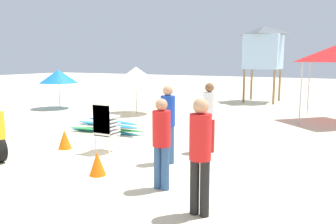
{
  "coord_description": "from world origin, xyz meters",
  "views": [
    {
      "loc": [
        5.27,
        -5.35,
        2.29
      ],
      "look_at": [
        1.22,
        2.29,
        0.97
      ],
      "focal_mm": 36.95,
      "sensor_mm": 36.0,
      "label": 1
    }
  ],
  "objects_px": {
    "surfboard_pile": "(107,127)",
    "beach_umbrella_left": "(136,75)",
    "stacked_plastic_chairs": "(104,123)",
    "lifeguard_near_center": "(200,149)",
    "lifeguard_near_left": "(161,138)",
    "beach_umbrella_mid": "(58,76)",
    "lifeguard_far_right": "(209,113)",
    "traffic_cone_far": "(65,139)",
    "lifeguard_near_right": "(168,119)",
    "traffic_cone_near": "(97,163)",
    "lifeguard_tower": "(264,48)"
  },
  "relations": [
    {
      "from": "lifeguard_near_left",
      "to": "surfboard_pile",
      "type": "bearing_deg",
      "value": 138.55
    },
    {
      "from": "lifeguard_far_right",
      "to": "lifeguard_near_right",
      "type": "bearing_deg",
      "value": -109.17
    },
    {
      "from": "lifeguard_near_center",
      "to": "traffic_cone_far",
      "type": "distance_m",
      "value": 5.02
    },
    {
      "from": "stacked_plastic_chairs",
      "to": "lifeguard_near_left",
      "type": "xyz_separation_m",
      "value": [
        2.43,
        -1.49,
        0.19
      ]
    },
    {
      "from": "lifeguard_near_left",
      "to": "beach_umbrella_left",
      "type": "relative_size",
      "value": 0.82
    },
    {
      "from": "surfboard_pile",
      "to": "traffic_cone_far",
      "type": "height_order",
      "value": "traffic_cone_far"
    },
    {
      "from": "lifeguard_near_right",
      "to": "lifeguard_tower",
      "type": "distance_m",
      "value": 12.48
    },
    {
      "from": "stacked_plastic_chairs",
      "to": "lifeguard_near_center",
      "type": "bearing_deg",
      "value": -31.94
    },
    {
      "from": "lifeguard_near_right",
      "to": "lifeguard_far_right",
      "type": "bearing_deg",
      "value": 70.83
    },
    {
      "from": "lifeguard_tower",
      "to": "beach_umbrella_left",
      "type": "bearing_deg",
      "value": -119.57
    },
    {
      "from": "beach_umbrella_left",
      "to": "traffic_cone_far",
      "type": "relative_size",
      "value": 3.97
    },
    {
      "from": "lifeguard_far_right",
      "to": "traffic_cone_far",
      "type": "bearing_deg",
      "value": -156.58
    },
    {
      "from": "surfboard_pile",
      "to": "beach_umbrella_mid",
      "type": "xyz_separation_m",
      "value": [
        -5.42,
        3.38,
        1.31
      ]
    },
    {
      "from": "stacked_plastic_chairs",
      "to": "beach_umbrella_left",
      "type": "distance_m",
      "value": 6.3
    },
    {
      "from": "lifeguard_near_left",
      "to": "beach_umbrella_mid",
      "type": "bearing_deg",
      "value": 143.85
    },
    {
      "from": "surfboard_pile",
      "to": "traffic_cone_near",
      "type": "height_order",
      "value": "traffic_cone_near"
    },
    {
      "from": "lifeguard_near_center",
      "to": "lifeguard_tower",
      "type": "bearing_deg",
      "value": 99.4
    },
    {
      "from": "lifeguard_near_left",
      "to": "traffic_cone_far",
      "type": "xyz_separation_m",
      "value": [
        -3.57,
        1.28,
        -0.68
      ]
    },
    {
      "from": "beach_umbrella_left",
      "to": "traffic_cone_near",
      "type": "distance_m",
      "value": 8.07
    },
    {
      "from": "lifeguard_far_right",
      "to": "traffic_cone_far",
      "type": "distance_m",
      "value": 3.77
    },
    {
      "from": "lifeguard_far_right",
      "to": "lifeguard_tower",
      "type": "relative_size",
      "value": 0.43
    },
    {
      "from": "lifeguard_far_right",
      "to": "beach_umbrella_left",
      "type": "xyz_separation_m",
      "value": [
        -4.97,
        4.35,
        0.66
      ]
    },
    {
      "from": "lifeguard_near_right",
      "to": "lifeguard_far_right",
      "type": "xyz_separation_m",
      "value": [
        0.46,
        1.31,
        -0.01
      ]
    },
    {
      "from": "lifeguard_tower",
      "to": "beach_umbrella_left",
      "type": "distance_m",
      "value": 7.74
    },
    {
      "from": "surfboard_pile",
      "to": "lifeguard_near_left",
      "type": "distance_m",
      "value": 5.15
    },
    {
      "from": "beach_umbrella_mid",
      "to": "surfboard_pile",
      "type": "bearing_deg",
      "value": -31.91
    },
    {
      "from": "stacked_plastic_chairs",
      "to": "traffic_cone_far",
      "type": "relative_size",
      "value": 2.58
    },
    {
      "from": "lifeguard_far_right",
      "to": "traffic_cone_far",
      "type": "height_order",
      "value": "lifeguard_far_right"
    },
    {
      "from": "surfboard_pile",
      "to": "lifeguard_near_center",
      "type": "distance_m",
      "value": 6.34
    },
    {
      "from": "traffic_cone_near",
      "to": "stacked_plastic_chairs",
      "type": "bearing_deg",
      "value": 123.09
    },
    {
      "from": "lifeguard_far_right",
      "to": "surfboard_pile",
      "type": "bearing_deg",
      "value": 170.21
    },
    {
      "from": "traffic_cone_near",
      "to": "traffic_cone_far",
      "type": "distance_m",
      "value": 2.42
    },
    {
      "from": "lifeguard_near_right",
      "to": "beach_umbrella_left",
      "type": "bearing_deg",
      "value": 128.58
    },
    {
      "from": "lifeguard_near_left",
      "to": "beach_umbrella_left",
      "type": "bearing_deg",
      "value": 125.98
    },
    {
      "from": "beach_umbrella_mid",
      "to": "traffic_cone_far",
      "type": "bearing_deg",
      "value": -43.96
    },
    {
      "from": "traffic_cone_far",
      "to": "lifeguard_near_left",
      "type": "bearing_deg",
      "value": -19.72
    },
    {
      "from": "surfboard_pile",
      "to": "traffic_cone_far",
      "type": "relative_size",
      "value": 5.32
    },
    {
      "from": "lifeguard_far_right",
      "to": "lifeguard_near_center",
      "type": "bearing_deg",
      "value": -70.87
    },
    {
      "from": "beach_umbrella_mid",
      "to": "lifeguard_far_right",
      "type": "bearing_deg",
      "value": -23.83
    },
    {
      "from": "lifeguard_far_right",
      "to": "lifeguard_near_left",
      "type": "bearing_deg",
      "value": -86.29
    },
    {
      "from": "beach_umbrella_left",
      "to": "stacked_plastic_chairs",
      "type": "bearing_deg",
      "value": -64.09
    },
    {
      "from": "traffic_cone_near",
      "to": "traffic_cone_far",
      "type": "relative_size",
      "value": 0.97
    },
    {
      "from": "surfboard_pile",
      "to": "beach_umbrella_left",
      "type": "bearing_deg",
      "value": 109.64
    },
    {
      "from": "lifeguard_near_left",
      "to": "beach_umbrella_mid",
      "type": "distance_m",
      "value": 11.46
    },
    {
      "from": "lifeguard_near_right",
      "to": "beach_umbrella_mid",
      "type": "bearing_deg",
      "value": 148.3
    },
    {
      "from": "traffic_cone_near",
      "to": "beach_umbrella_mid",
      "type": "bearing_deg",
      "value": 139.15
    },
    {
      "from": "lifeguard_near_center",
      "to": "beach_umbrella_left",
      "type": "relative_size",
      "value": 0.88
    },
    {
      "from": "lifeguard_tower",
      "to": "traffic_cone_far",
      "type": "xyz_separation_m",
      "value": [
        -2.19,
        -12.46,
        -2.67
      ]
    },
    {
      "from": "stacked_plastic_chairs",
      "to": "lifeguard_near_center",
      "type": "height_order",
      "value": "lifeguard_near_center"
    },
    {
      "from": "lifeguard_near_right",
      "to": "traffic_cone_far",
      "type": "height_order",
      "value": "lifeguard_near_right"
    }
  ]
}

